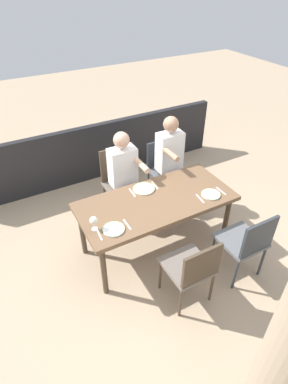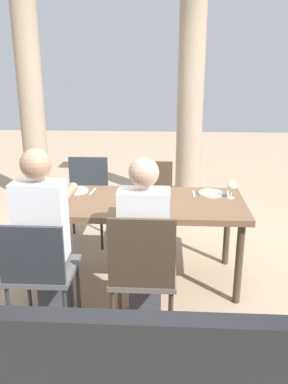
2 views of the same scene
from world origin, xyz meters
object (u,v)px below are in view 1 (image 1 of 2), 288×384
chair_west_south (164,167)px  plate_0 (211,194)px  chair_mid_south (119,179)px  plate_2 (114,229)px  chair_west_north (247,241)px  diner_man_white (126,178)px  wine_glass_2 (94,221)px  chair_mid_north (192,268)px  diner_woman_green (171,162)px  plate_1 (144,189)px  dining_table (156,205)px

chair_west_south → plate_0: size_ratio=4.06×
chair_mid_south → plate_2: size_ratio=4.27×
chair_west_north → diner_man_white: bearing=-64.7°
chair_west_north → plate_0: size_ratio=4.04×
plate_0 → wine_glass_2: (1.36, -0.10, 0.10)m
chair_west_north → chair_mid_south: bearing=-67.2°
chair_mid_north → chair_mid_south: 1.65m
plate_2 → wine_glass_2: 0.21m
chair_mid_south → diner_woman_green: diner_woman_green is taller
chair_west_north → plate_1: chair_west_north is taller
chair_west_north → plate_0: bearing=-87.1°
diner_man_white → plate_2: (0.54, 0.85, 0.06)m
chair_mid_south → chair_mid_north: bearing=90.0°
chair_mid_south → wine_glass_2: chair_mid_south is taller
plate_2 → dining_table: bearing=-160.8°
diner_man_white → dining_table: bearing=96.3°
diner_woman_green → wine_glass_2: (1.39, 0.76, 0.14)m
diner_woman_green → wine_glass_2: diner_woman_green is taller
diner_woman_green → plate_0: 0.87m
chair_west_south → chair_west_north: bearing=90.0°
chair_west_south → plate_2: size_ratio=3.98×
plate_2 → diner_man_white: bearing=-122.5°
chair_mid_north → wine_glass_2: bearing=-45.3°
dining_table → diner_woman_green: diner_woman_green is taller
chair_west_north → diner_woman_green: bearing=-89.9°
chair_mid_south → diner_man_white: 0.23m
chair_mid_south → plate_0: size_ratio=4.35×
chair_mid_north → diner_man_white: 1.47m
diner_man_white → wine_glass_2: size_ratio=8.23×
diner_woman_green → chair_west_north: bearing=90.1°
chair_mid_north → plate_1: 1.09m
chair_mid_north → chair_west_south: bearing=-112.9°
chair_mid_north → plate_1: (-0.05, -1.06, 0.25)m
chair_mid_south → plate_1: 0.62m
diner_woman_green → plate_0: diner_woman_green is taller
plate_0 → plate_1: bearing=-36.8°
chair_west_south → plate_1: chair_west_south is taller
chair_west_north → plate_2: chair_west_north is taller
plate_0 → plate_2: bearing=-0.2°
dining_table → plate_2: plate_2 is taller
chair_west_north → plate_0: (0.03, -0.60, 0.22)m
chair_west_north → diner_man_white: 1.62m
plate_1 → chair_west_north: bearing=121.2°
diner_woman_green → diner_man_white: diner_woman_green is taller
plate_0 → wine_glass_2: bearing=-4.4°
plate_1 → chair_mid_south: bearing=-85.3°
chair_west_south → plate_1: 0.89m
dining_table → plate_2: size_ratio=7.87×
diner_man_white → plate_0: 1.08m
chair_mid_south → plate_0: chair_mid_south is taller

